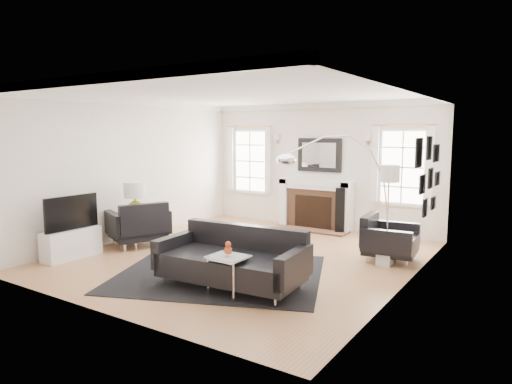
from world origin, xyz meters
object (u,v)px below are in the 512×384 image
Objects in this scene: fireplace at (315,205)px; coffee_table at (206,245)px; armchair_left at (139,225)px; armchair_right at (387,240)px; gourd_lamp at (135,197)px; sofa at (234,261)px; arc_floor_lamp at (338,194)px.

fireplace reaches higher than coffee_table.
armchair_right is (4.27, 1.59, -0.04)m from armchair_left.
armchair_left is at bearing -123.26° from fireplace.
fireplace is at bearing 55.97° from gourd_lamp.
armchair_right is 3.05m from coffee_table.
sofa is 3.13m from gourd_lamp.
gourd_lamp is (-2.94, 0.89, 0.57)m from sofa.
gourd_lamp is at bearing -159.80° from armchair_right.
arc_floor_lamp is (1.77, 1.16, 0.84)m from coffee_table.
gourd_lamp is at bearing -167.78° from arc_floor_lamp.
fireplace is 2.04× the size of coffee_table.
armchair_left is 1.97× the size of gourd_lamp.
gourd_lamp is (-0.07, -0.00, 0.54)m from armchair_left.
armchair_left is at bearing 169.78° from coffee_table.
armchair_left is 0.61× the size of arc_floor_lamp.
sofa reaches higher than coffee_table.
armchair_left is (-2.13, -3.25, -0.15)m from fireplace.
sofa is 2.12× the size of armchair_right.
fireplace is 0.78× the size of arc_floor_lamp.
fireplace is 3.90m from armchair_left.
fireplace is at bearing 86.62° from coffee_table.
coffee_table is at bearing -93.38° from fireplace.
fireplace is 3.95m from gourd_lamp.
coffee_table is at bearing -146.88° from arc_floor_lamp.
armchair_right is 4.66m from gourd_lamp.
sofa is 3.01m from armchair_left.
armchair_left is at bearing 2.95° from gourd_lamp.
arc_floor_lamp is at bearing 12.22° from gourd_lamp.
sofa is 2.85m from armchair_right.
fireplace is 4.22m from sofa.
arc_floor_lamp is at bearing -57.41° from fireplace.
armchair_right is at bearing 53.66° from arc_floor_lamp.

